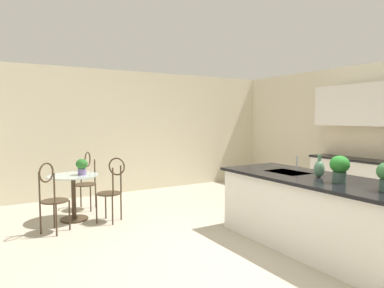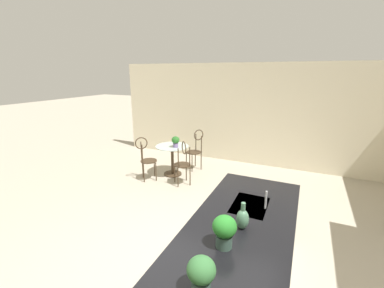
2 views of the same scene
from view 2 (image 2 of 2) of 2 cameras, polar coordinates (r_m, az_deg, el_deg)
name	(u,v)px [view 2 (image 2 of 2)]	position (r m, az deg, el deg)	size (l,w,h in m)	color
ground_plane	(179,261)	(3.76, -3.06, -24.92)	(40.00, 40.00, 0.00)	#B2A893
wall_left_window	(251,115)	(6.99, 13.25, 6.40)	(0.12, 7.80, 2.70)	beige
kitchen_island	(236,267)	(3.02, 9.90, -25.74)	(2.80, 1.06, 0.92)	white
bistro_table	(172,157)	(6.20, -4.46, -3.04)	(0.80, 0.80, 0.74)	#3D2D1E
chair_near_window	(183,161)	(5.58, -2.08, -3.82)	(0.54, 0.54, 1.04)	#3D2D1E
chair_by_island	(146,156)	(5.95, -10.34, -2.79)	(0.54, 0.54, 1.04)	#3D2D1E
chair_toward_desk	(196,148)	(6.53, 0.82, -0.84)	(0.53, 0.53, 1.04)	#3D2D1E
sink_faucet	(266,200)	(3.12, 16.35, -12.01)	(0.02, 0.02, 0.22)	#B2B5BA
potted_plant_on_table	(176,141)	(5.96, -3.73, 0.67)	(0.19, 0.19, 0.26)	#7A669E
potted_plant_counter_far	(201,273)	(2.00, 2.11, -27.21)	(0.21, 0.21, 0.30)	#385147
potted_plant_counter_near	(224,230)	(2.40, 7.35, -18.65)	(0.22, 0.22, 0.31)	#385147
vase_on_counter	(243,219)	(2.71, 11.35, -16.21)	(0.13, 0.13, 0.29)	#4C7A5B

